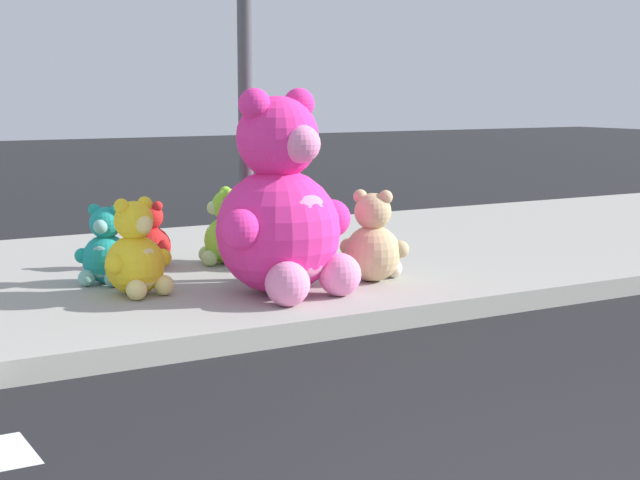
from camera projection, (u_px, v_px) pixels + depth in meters
sidewalk at (88, 285)px, 7.65m from camera, size 28.00×4.40×0.15m
sign_pole at (245, 54)px, 7.19m from camera, size 0.56×0.11×3.20m
plush_pink_large at (282, 213)px, 6.85m from camera, size 1.10×1.02×1.45m
plush_teal at (106, 252)px, 7.28m from camera, size 0.42×0.43×0.60m
plush_lime at (225, 233)px, 8.12m from camera, size 0.45×0.48×0.64m
plush_red at (149, 241)px, 7.94m from camera, size 0.39×0.38×0.55m
plush_tan at (373, 244)px, 7.38m from camera, size 0.50×0.50×0.70m
plush_white at (296, 233)px, 7.98m from camera, size 0.54×0.47×0.70m
plush_yellow at (136, 256)px, 6.87m from camera, size 0.52×0.49×0.69m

